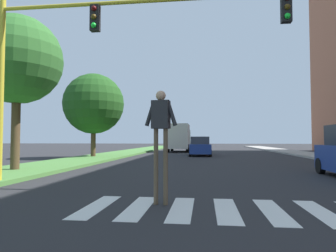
% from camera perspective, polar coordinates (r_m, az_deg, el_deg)
% --- Properties ---
extents(ground_plane, '(140.00, 140.00, 0.00)m').
position_cam_1_polar(ground_plane, '(28.69, 7.82, -5.38)').
color(ground_plane, '#262628').
extents(crosswalk, '(5.85, 2.20, 0.01)m').
position_cam_1_polar(crosswalk, '(6.28, 11.17, -15.52)').
color(crosswalk, silver).
rests_on(crosswalk, ground_plane).
extents(median_strip, '(3.56, 64.00, 0.15)m').
position_cam_1_polar(median_strip, '(27.81, -9.44, -5.31)').
color(median_strip, '#477A38').
rests_on(median_strip, ground_plane).
extents(tree_mid, '(3.80, 3.80, 6.59)m').
position_cam_1_polar(tree_mid, '(14.56, -27.00, 11.22)').
color(tree_mid, '#4C3823').
rests_on(tree_mid, median_strip).
extents(tree_far, '(4.54, 4.54, 6.23)m').
position_cam_1_polar(tree_far, '(23.16, -14.10, 4.14)').
color(tree_far, '#4C3823').
rests_on(tree_far, median_strip).
extents(sidewalk_right, '(3.00, 64.00, 0.15)m').
position_cam_1_polar(sidewalk_right, '(28.23, 26.03, -5.04)').
color(sidewalk_right, '#9E9991').
rests_on(sidewalk_right, ground_plane).
extents(traffic_light_gantry, '(10.26, 0.30, 6.00)m').
position_cam_1_polar(traffic_light_gantry, '(9.60, -13.58, 15.69)').
color(traffic_light_gantry, gold).
rests_on(traffic_light_gantry, median_strip).
extents(pedestrian_performer, '(0.75, 0.30, 2.49)m').
position_cam_1_polar(pedestrian_performer, '(6.50, -1.40, -0.41)').
color(pedestrian_performer, brown).
rests_on(pedestrian_performer, ground_plane).
extents(sedan_midblock, '(2.00, 4.35, 1.65)m').
position_cam_1_polar(sedan_midblock, '(25.92, 6.10, -4.00)').
color(sedan_midblock, navy).
rests_on(sedan_midblock, ground_plane).
extents(truck_box_delivery, '(2.40, 6.20, 3.10)m').
position_cam_1_polar(truck_box_delivery, '(34.08, 2.16, -2.21)').
color(truck_box_delivery, gray).
rests_on(truck_box_delivery, ground_plane).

